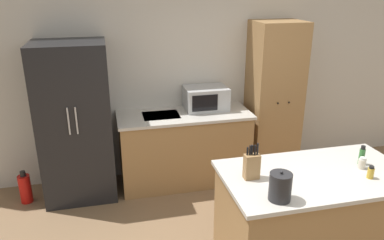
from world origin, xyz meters
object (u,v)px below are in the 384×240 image
spice_bottle_tall_dark (362,156)px  fire_extinguisher (25,188)px  pantry_cabinet (273,99)px  kettle (280,187)px  microwave (206,98)px  spice_bottle_amber_oil (362,163)px  spice_bottle_short_red (371,173)px  refrigerator (76,123)px  knife_block (252,166)px

spice_bottle_tall_dark → fire_extinguisher: bearing=152.4°
pantry_cabinet → fire_extinguisher: (-3.14, -0.13, -0.83)m
spice_bottle_tall_dark → kettle: bearing=-159.3°
microwave → spice_bottle_amber_oil: (0.87, -1.90, -0.08)m
kettle → fire_extinguisher: size_ratio=0.59×
pantry_cabinet → microwave: size_ratio=3.77×
fire_extinguisher → spice_bottle_short_red: bearing=-31.6°
spice_bottle_tall_dark → spice_bottle_short_red: bearing=-110.1°
fire_extinguisher → pantry_cabinet: bearing=2.4°
spice_bottle_tall_dark → pantry_cabinet: bearing=90.2°
spice_bottle_short_red → spice_bottle_amber_oil: bearing=75.5°
pantry_cabinet → spice_bottle_amber_oil: 1.85m
refrigerator → spice_bottle_tall_dark: 3.03m
microwave → spice_bottle_amber_oil: size_ratio=5.21×
refrigerator → pantry_cabinet: bearing=1.6°
knife_block → spice_bottle_amber_oil: bearing=-3.3°
pantry_cabinet → microwave: 0.91m
pantry_cabinet → spice_bottle_amber_oil: pantry_cabinet is taller
microwave → pantry_cabinet: bearing=-3.3°
knife_block → fire_extinguisher: (-2.11, 1.66, -0.88)m
refrigerator → pantry_cabinet: size_ratio=0.92×
pantry_cabinet → spice_bottle_tall_dark: pantry_cabinet is taller
knife_block → spice_bottle_short_red: knife_block is taller
knife_block → spice_bottle_short_red: 0.98m
refrigerator → spice_bottle_amber_oil: 3.04m
kettle → spice_bottle_short_red: bearing=8.2°
spice_bottle_amber_oil → kettle: (-0.91, -0.29, 0.06)m
microwave → spice_bottle_tall_dark: 2.05m
spice_bottle_short_red → fire_extinguisher: spice_bottle_short_red is taller
refrigerator → knife_block: (1.47, -1.72, 0.13)m
spice_bottle_tall_dark → spice_bottle_amber_oil: 0.09m
pantry_cabinet → kettle: pantry_cabinet is taller
microwave → knife_block: 1.85m
knife_block → fire_extinguisher: knife_block is taller
spice_bottle_amber_oil → pantry_cabinet: bearing=88.8°
microwave → knife_block: (-0.12, -1.84, -0.02)m
pantry_cabinet → spice_bottle_short_red: bearing=-92.3°
spice_bottle_amber_oil → microwave: bearing=114.6°
pantry_cabinet → knife_block: pantry_cabinet is taller
fire_extinguisher → kettle: bearing=-42.4°
microwave → spice_bottle_short_red: 2.23m
spice_bottle_amber_oil → fire_extinguisher: bearing=151.1°
refrigerator → spice_bottle_amber_oil: (2.46, -1.78, 0.06)m
spice_bottle_short_red → spice_bottle_amber_oil: (0.04, 0.17, -0.00)m
spice_bottle_tall_dark → fire_extinguisher: spice_bottle_tall_dark is taller
refrigerator → spice_bottle_tall_dark: refrigerator is taller
microwave → fire_extinguisher: bearing=-175.2°
kettle → microwave: bearing=89.0°
pantry_cabinet → spice_bottle_tall_dark: (0.01, -1.78, 0.02)m
microwave → spice_bottle_tall_dark: bearing=-63.5°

